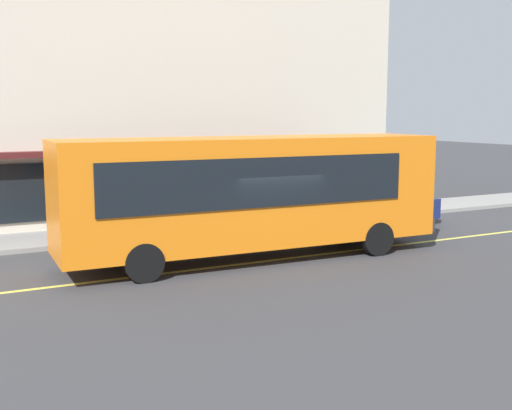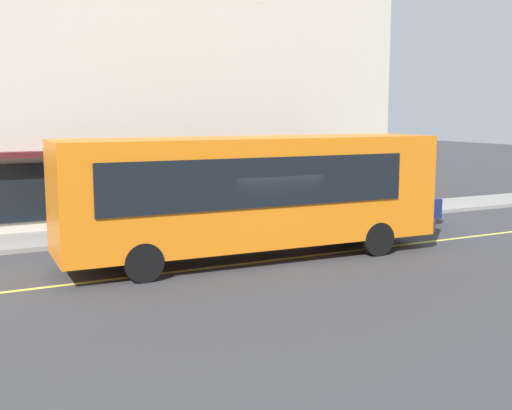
{
  "view_description": "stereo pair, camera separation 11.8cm",
  "coord_description": "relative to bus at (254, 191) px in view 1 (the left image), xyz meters",
  "views": [
    {
      "loc": [
        -8.33,
        -15.49,
        4.18
      ],
      "look_at": [
        -0.2,
        0.22,
        1.6
      ],
      "focal_mm": 44.47,
      "sensor_mm": 36.0,
      "label": 1
    },
    {
      "loc": [
        -8.23,
        -15.55,
        4.18
      ],
      "look_at": [
        -0.2,
        0.22,
        1.6
      ],
      "focal_mm": 44.47,
      "sensor_mm": 36.0,
      "label": 2
    }
  ],
  "objects": [
    {
      "name": "lane_centre_stripe",
      "position": [
        0.16,
        -0.41,
        -1.98
      ],
      "size": [
        36.0,
        0.16,
        0.01
      ],
      "primitive_type": "cube",
      "color": "#D8D14C",
      "rests_on": "ground"
    },
    {
      "name": "ground",
      "position": [
        0.16,
        -0.41,
        -1.99
      ],
      "size": [
        120.0,
        120.0,
        0.0
      ],
      "primitive_type": "plane",
      "color": "#38383A"
    },
    {
      "name": "car_navy",
      "position": [
        6.78,
        2.81,
        -1.24
      ],
      "size": [
        4.34,
        1.95,
        1.52
      ],
      "color": "navy",
      "rests_on": "ground"
    },
    {
      "name": "sidewalk",
      "position": [
        0.16,
        5.18,
        -1.91
      ],
      "size": [
        80.0,
        2.73,
        0.15
      ],
      "primitive_type": "cube",
      "color": "gray",
      "rests_on": "ground"
    },
    {
      "name": "bus",
      "position": [
        0.0,
        0.0,
        0.0
      ],
      "size": [
        11.21,
        2.9,
        3.5
      ],
      "color": "orange",
      "rests_on": "ground"
    },
    {
      "name": "storefront_building",
      "position": [
        -3.33,
        12.07,
        4.36
      ],
      "size": [
        26.51,
        11.68,
        12.7
      ],
      "color": "beige",
      "rests_on": "ground"
    },
    {
      "name": "pedestrian_waiting",
      "position": [
        0.93,
        4.6,
        -0.91
      ],
      "size": [
        0.34,
        0.34,
        1.55
      ],
      "color": "black",
      "rests_on": "sidewalk"
    },
    {
      "name": "traffic_light",
      "position": [
        4.2,
        4.54,
        0.55
      ],
      "size": [
        0.3,
        0.52,
        3.2
      ],
      "color": "#2D2D33",
      "rests_on": "sidewalk"
    }
  ]
}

